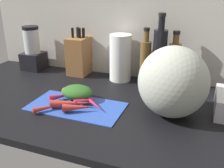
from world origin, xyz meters
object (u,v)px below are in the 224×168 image
Objects in this scene: carrot_5 at (92,102)px; bottle_2 at (174,63)px; bottle_0 at (145,61)px; cutting_board at (76,106)px; paper_towel_roll at (120,58)px; carrot_3 at (71,103)px; carrot_6 at (50,107)px; winter_squash at (173,82)px; knife_block at (79,55)px; carrot_1 at (74,94)px; carrot_0 at (78,107)px; blender_appliance at (33,51)px; carrot_4 at (61,96)px; bottle_1 at (159,57)px; carrot_2 at (87,101)px.

bottle_2 is at bearing 51.39° from carrot_5.
bottle_2 is at bearing 9.92° from bottle_0.
paper_towel_roll is at bearing 79.70° from cutting_board.
bottle_0 reaches higher than bottle_2.
paper_towel_roll is 28.91cm from bottle_2.
carrot_3 is 57.09cm from bottle_2.
paper_towel_roll is at bearing 71.18° from carrot_6.
knife_block is (-58.77, 32.81, -3.48)cm from winter_squash.
knife_block is at bearing 179.60° from bottle_2.
winter_squash is (44.57, 0.82, 12.08)cm from carrot_1.
knife_block is (-18.75, 40.36, 10.70)cm from cutting_board.
winter_squash is (48.61, 14.71, 12.67)cm from carrot_6.
bottle_0 is 14.71cm from bottle_2.
carrot_0 is 0.70× the size of carrot_5.
carrot_4 is at bearing -40.86° from blender_appliance.
carrot_2 is at bearing -125.51° from bottle_1.
carrot_1 is 9.32cm from carrot_2.
winter_squash is (33.82, 4.76, 12.32)cm from carrot_5.
carrot_6 is (-7.41, -4.82, -0.68)cm from carrot_3.
winter_squash is at bearing -69.20° from bottle_1.
carrot_0 is 0.46× the size of knife_block.
winter_squash reaches higher than carrot_4.
knife_block is 47.69cm from bottle_1.
paper_towel_roll is (0.82, 35.85, 10.50)cm from carrot_5.
carrot_5 is 0.66× the size of knife_block.
cutting_board is 1.39× the size of bottle_0.
carrot_3 reaches higher than cutting_board.
carrot_6 is at bearing -133.35° from bottle_2.
carrot_6 reaches higher than cutting_board.
carrot_5 is 0.70× the size of paper_towel_roll.
bottle_1 is at bearing 53.24° from carrot_3.
bottle_2 is (7.28, 2.42, -3.54)cm from bottle_1.
blender_appliance reaches higher than carrot_5.
carrot_0 is at bearing -121.02° from bottle_1.
knife_block is (-14.20, 33.63, 8.60)cm from carrot_1.
carrot_2 is (8.57, -3.66, -0.14)cm from carrot_1.
carrot_5 is (10.75, -3.94, -0.24)cm from carrot_1.
carrot_5 is 39.24cm from bottle_0.
carrot_6 is 65.65cm from bottle_2.
carrot_0 is at bearing -31.03° from carrot_4.
bottle_0 is (40.17, -2.92, 1.54)cm from knife_block.
carrot_6 is at bearing -123.93° from bottle_0.
knife_block is (-22.01, 44.98, 8.53)cm from carrot_0.
winter_squash reaches higher than bottle_2.
carrot_1 is 0.53× the size of paper_towel_roll.
carrot_2 is 44.45cm from bottle_1.
bottle_2 is (31.88, 36.90, 9.95)cm from carrot_2.
carrot_1 is at bearing -109.93° from paper_towel_roll.
knife_block reaches higher than carrot_5.
carrot_4 is at bearing -76.35° from knife_block.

